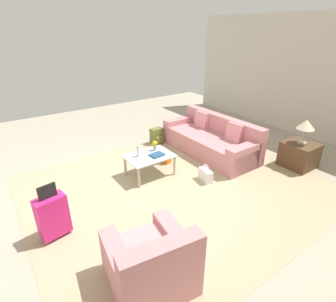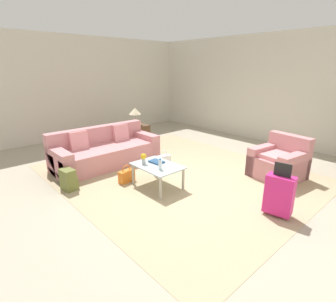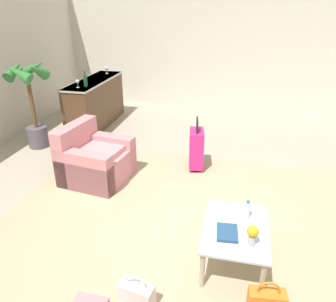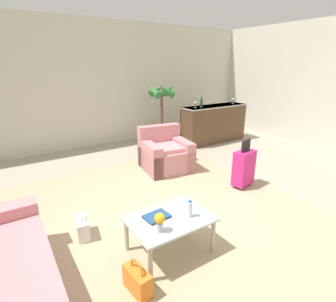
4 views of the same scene
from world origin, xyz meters
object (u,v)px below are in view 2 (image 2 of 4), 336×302
Objects in this scene: coffee_table at (157,168)px; flower_vase at (144,158)px; couch at (105,152)px; coffee_table_book at (157,162)px; water_bottle at (160,164)px; backpack_olive at (69,180)px; table_lamp at (135,112)px; handbag_orange at (127,176)px; suitcase_magenta at (279,194)px; side_table at (136,134)px; handbag_white at (164,160)px; armchair at (280,163)px.

coffee_table is 0.32m from flower_vase.
coffee_table_book is (1.68, 0.18, 0.16)m from couch.
water_bottle reaches higher than coffee_table_book.
table_lamp is at bearing 122.82° from backpack_olive.
backpack_olive is (-0.78, -1.14, -0.37)m from flower_vase.
coffee_table is 0.27m from water_bottle.
coffee_table is 4.46× the size of flower_vase.
table_lamp is at bearing 140.85° from handbag_orange.
water_bottle is 0.38m from coffee_table_book.
suitcase_magenta is at bearing 23.96° from water_bottle.
couch is 3.79× the size of side_table.
armchair is at bearing 33.20° from handbag_white.
armchair is 2.81× the size of handbag_orange.
suitcase_magenta reaches higher than water_bottle.
water_bottle is 0.32× the size of side_table.
armchair is 2.79m from flower_vase.
coffee_table is 3.22m from table_lamp.
suitcase_magenta is at bearing 33.54° from backpack_olive.
table_lamp is 4.90m from suitcase_magenta.
side_table is 0.66m from table_lamp.
suitcase_magenta is (2.12, 0.62, -0.09)m from coffee_table_book.
armchair is at bearing 63.92° from water_bottle.
suitcase_magenta is (3.80, 0.80, 0.07)m from couch.
backpack_olive is at bearing -124.42° from flower_vase.
couch is 1.26m from handbag_orange.
table_lamp is 2.98m from handbag_orange.
backpack_olive is (0.80, -1.19, -0.10)m from couch.
coffee_table_book is at bearing -49.01° from handbag_white.
table_lamp is 1.27× the size of backpack_olive.
coffee_table_book reaches higher than coffee_table.
suitcase_magenta is 2.37× the size of handbag_orange.
backpack_olive is at bearing -135.27° from water_bottle.
coffee_table is at bearing -160.71° from suitcase_magenta.
couch is 3.88m from suitcase_magenta.
couch is 11.64× the size of flower_vase.
handbag_orange is (-0.45, -0.40, -0.32)m from coffee_table_book.
water_bottle is at bearing -43.66° from handbag_white.
table_lamp reaches higher than couch.
handbag_white is at bearing 132.96° from coffee_table.
couch reaches higher than handbag_orange.
table_lamp reaches higher than water_bottle.
couch reaches higher than water_bottle.
suitcase_magenta is at bearing -2.37° from handbag_white.
handbag_white is at bearing 119.16° from flower_vase.
backpack_olive reaches higher than handbag_orange.
handbag_white is at bearing -18.57° from side_table.
suitcase_magenta is (0.69, -1.47, 0.06)m from armchair.
handbag_orange is at bearing -9.94° from couch.
flower_vase is at bearing -118.48° from coffee_table_book.
suitcase_magenta is (2.22, 0.85, -0.20)m from flower_vase.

